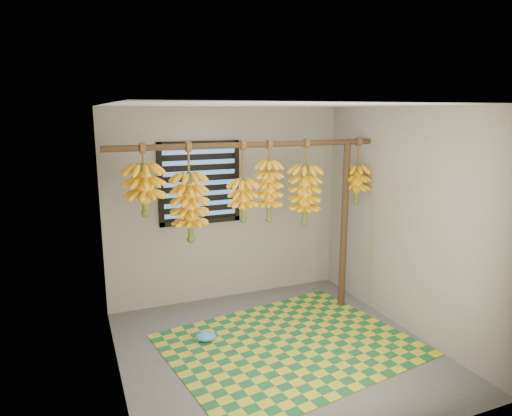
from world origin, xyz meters
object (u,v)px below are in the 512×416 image
woven_mat (290,345)px  banana_bunch_a (145,190)px  banana_bunch_e (305,195)px  banana_bunch_f (357,184)px  plastic_bag (206,337)px  banana_bunch_c (243,200)px  support_post (344,226)px  banana_bunch_d (269,191)px  banana_bunch_b (190,207)px

woven_mat → banana_bunch_a: size_ratio=3.35×
banana_bunch_e → banana_bunch_f: same height
plastic_bag → banana_bunch_a: 1.64m
plastic_bag → banana_bunch_c: (0.52, 0.26, 1.36)m
support_post → woven_mat: size_ratio=0.84×
plastic_bag → banana_bunch_d: bearing=17.4°
banana_bunch_c → banana_bunch_d: (0.30, -0.00, 0.08)m
banana_bunch_c → banana_bunch_a: bearing=-180.0°
banana_bunch_c → banana_bunch_e: bearing=-0.0°
woven_mat → banana_bunch_e: banana_bunch_e is taller
banana_bunch_f → banana_bunch_a: bearing=-180.0°
plastic_bag → banana_bunch_d: (0.82, 0.26, 1.44)m
banana_bunch_a → banana_bunch_e: bearing=0.0°
plastic_bag → banana_bunch_b: 1.35m
support_post → banana_bunch_a: 2.39m
woven_mat → plastic_bag: bearing=152.5°
plastic_bag → woven_mat: bearing=-27.5°
banana_bunch_b → banana_bunch_e: bearing=0.0°
woven_mat → banana_bunch_d: size_ratio=2.66×
banana_bunch_d → banana_bunch_a: bearing=-180.0°
support_post → banana_bunch_c: (-1.29, 0.00, 0.42)m
banana_bunch_e → banana_bunch_f: 0.70m
woven_mat → banana_bunch_b: size_ratio=2.31×
plastic_bag → banana_bunch_e: 1.88m
banana_bunch_c → banana_bunch_d: size_ratio=0.97×
banana_bunch_f → woven_mat: bearing=-150.9°
support_post → woven_mat: support_post is taller
support_post → banana_bunch_f: (0.15, 0.00, 0.50)m
plastic_bag → banana_bunch_e: (1.27, 0.26, 1.36)m
banana_bunch_a → banana_bunch_e: same height
banana_bunch_a → banana_bunch_f: size_ratio=0.91×
banana_bunch_c → banana_bunch_e: size_ratio=0.88×
banana_bunch_a → support_post: bearing=0.0°
banana_bunch_c → banana_bunch_f: (1.44, -0.00, 0.09)m
banana_bunch_b → banana_bunch_c: size_ratio=1.19×
banana_bunch_a → banana_bunch_e: (1.78, 0.00, -0.18)m
banana_bunch_d → banana_bunch_f: bearing=0.0°
banana_bunch_e → woven_mat: bearing=-127.1°
support_post → banana_bunch_d: size_ratio=2.24×
plastic_bag → banana_bunch_e: banana_bunch_e is taller
banana_bunch_b → banana_bunch_e: 1.33m
woven_mat → banana_bunch_a: (-1.28, 0.66, 1.59)m
support_post → banana_bunch_b: size_ratio=1.94×
banana_bunch_a → banana_bunch_c: size_ratio=0.82×
support_post → plastic_bag: support_post is taller
banana_bunch_c → banana_bunch_e: same height
banana_bunch_c → banana_bunch_e: (0.75, -0.00, -0.00)m
banana_bunch_c → plastic_bag: bearing=-153.7°
banana_bunch_a → banana_bunch_f: (2.47, 0.00, -0.09)m
banana_bunch_b → banana_bunch_d: 0.89m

